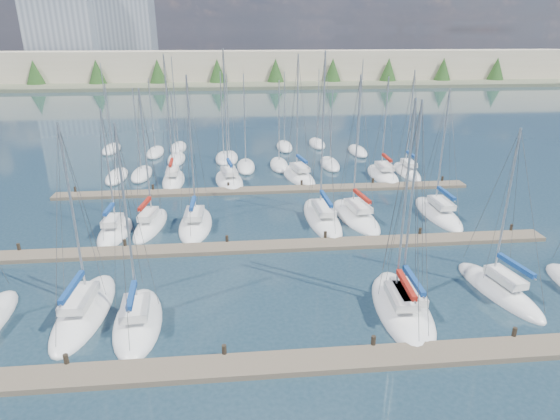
{
  "coord_description": "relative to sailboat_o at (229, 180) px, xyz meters",
  "views": [
    {
      "loc": [
        -3.01,
        -17.47,
        16.21
      ],
      "look_at": [
        0.0,
        14.0,
        4.0
      ],
      "focal_mm": 30.0,
      "sensor_mm": 36.0,
      "label": 1
    }
  ],
  "objects": [
    {
      "name": "sailboat_e",
      "position": [
        11.05,
        -27.05,
        -0.01
      ],
      "size": [
        2.97,
        8.53,
        13.42
      ],
      "rotation": [
        0.0,
        0.0,
        -0.03
      ],
      "color": "white",
      "rests_on": "ground"
    },
    {
      "name": "sailboat_m",
      "position": [
        19.54,
        -12.16,
        -0.02
      ],
      "size": [
        2.8,
        8.81,
        12.23
      ],
      "rotation": [
        0.0,
        0.0,
        0.01
      ],
      "color": "white",
      "rests_on": "ground"
    },
    {
      "name": "dock_mid",
      "position": [
        3.94,
        -17.8,
        -0.04
      ],
      "size": [
        44.0,
        1.93,
        1.1
      ],
      "color": "#6B5E4C",
      "rests_on": "ground"
    },
    {
      "name": "sailboat_l",
      "position": [
        11.68,
        -12.18,
        -0.02
      ],
      "size": [
        4.15,
        9.28,
        13.47
      ],
      "rotation": [
        0.0,
        0.0,
        0.14
      ],
      "color": "white",
      "rests_on": "ground"
    },
    {
      "name": "sailboat_h",
      "position": [
        -9.58,
        -13.71,
        -0.01
      ],
      "size": [
        2.72,
        6.56,
        11.22
      ],
      "rotation": [
        0.0,
        0.0,
        -0.04
      ],
      "color": "white",
      "rests_on": "ground"
    },
    {
      "name": "sailboat_f",
      "position": [
        17.85,
        -25.94,
        -0.01
      ],
      "size": [
        3.6,
        8.19,
        11.54
      ],
      "rotation": [
        0.0,
        0.0,
        0.18
      ],
      "color": "white",
      "rests_on": "ground"
    },
    {
      "name": "sailboat_d",
      "position": [
        10.48,
        -27.51,
        -0.01
      ],
      "size": [
        3.06,
        8.43,
        13.59
      ],
      "rotation": [
        0.0,
        0.0,
        -0.06
      ],
      "color": "white",
      "rests_on": "ground"
    },
    {
      "name": "sailboat_k",
      "position": [
        8.51,
        -12.36,
        -0.01
      ],
      "size": [
        3.19,
        10.44,
        15.39
      ],
      "rotation": [
        0.0,
        0.0,
        0.04
      ],
      "color": "white",
      "rests_on": "ground"
    },
    {
      "name": "sailboat_n",
      "position": [
        -6.34,
        0.7,
        0.01
      ],
      "size": [
        2.78,
        8.19,
        14.59
      ],
      "rotation": [
        0.0,
        0.0,
        0.04
      ],
      "color": "white",
      "rests_on": "ground"
    },
    {
      "name": "dock_near",
      "position": [
        3.94,
        -31.8,
        -0.04
      ],
      "size": [
        44.0,
        1.93,
        1.1
      ],
      "color": "#6B5E4C",
      "rests_on": "ground"
    },
    {
      "name": "distant_boats",
      "position": [
        -0.4,
        9.95,
        0.1
      ],
      "size": [
        36.93,
        20.75,
        13.3
      ],
      "color": "#9EA0A5",
      "rests_on": "ground"
    },
    {
      "name": "sailboat_c",
      "position": [
        -5.18,
        -27.28,
        -0.01
      ],
      "size": [
        3.37,
        7.6,
        12.49
      ],
      "rotation": [
        0.0,
        0.0,
        0.08
      ],
      "color": "white",
      "rests_on": "ground"
    },
    {
      "name": "sailboat_r",
      "position": [
        21.43,
        1.46,
        0.0
      ],
      "size": [
        2.32,
        7.7,
        12.73
      ],
      "rotation": [
        0.0,
        0.0,
        -0.01
      ],
      "color": "white",
      "rests_on": "ground"
    },
    {
      "name": "dock_far",
      "position": [
        3.94,
        -3.8,
        -0.04
      ],
      "size": [
        44.0,
        1.93,
        1.1
      ],
      "color": "#6B5E4C",
      "rests_on": "ground"
    },
    {
      "name": "sailboat_j",
      "position": [
        -2.87,
        -12.74,
        -0.01
      ],
      "size": [
        2.98,
        8.14,
        13.6
      ],
      "rotation": [
        0.0,
        0.0,
        -0.02
      ],
      "color": "white",
      "rests_on": "ground"
    },
    {
      "name": "sailboat_o",
      "position": [
        0.0,
        0.0,
        0.0
      ],
      "size": [
        4.11,
        8.5,
        15.17
      ],
      "rotation": [
        0.0,
        0.0,
        0.14
      ],
      "color": "white",
      "rests_on": "ground"
    },
    {
      "name": "sailboat_b",
      "position": [
        -8.63,
        -25.86,
        -0.02
      ],
      "size": [
        3.1,
        9.03,
        12.29
      ],
      "rotation": [
        0.0,
        0.0,
        -0.04
      ],
      "color": "white",
      "rests_on": "ground"
    },
    {
      "name": "sailboat_i",
      "position": [
        -6.8,
        -12.52,
        0.0
      ],
      "size": [
        3.08,
        7.79,
        12.59
      ],
      "rotation": [
        0.0,
        0.0,
        -0.13
      ],
      "color": "white",
      "rests_on": "ground"
    },
    {
      "name": "ground",
      "position": [
        3.94,
        26.19,
        -0.19
      ],
      "size": [
        400.0,
        400.0,
        0.0
      ],
      "primitive_type": "plane",
      "color": "#233946",
      "rests_on": "ground"
    },
    {
      "name": "shoreline",
      "position": [
        -9.35,
        115.96,
        7.25
      ],
      "size": [
        400.0,
        60.0,
        38.0
      ],
      "color": "#666B51",
      "rests_on": "ground"
    },
    {
      "name": "sailboat_q",
      "position": [
        18.13,
        0.49,
        -0.02
      ],
      "size": [
        3.06,
        8.39,
        12.12
      ],
      "rotation": [
        0.0,
        0.0,
        -0.01
      ],
      "color": "white",
      "rests_on": "ground"
    },
    {
      "name": "sailboat_p",
      "position": [
        8.11,
        0.88,
        -0.01
      ],
      "size": [
        4.39,
        9.01,
        14.53
      ],
      "rotation": [
        0.0,
        0.0,
        0.18
      ],
      "color": "white",
      "rests_on": "ground"
    }
  ]
}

